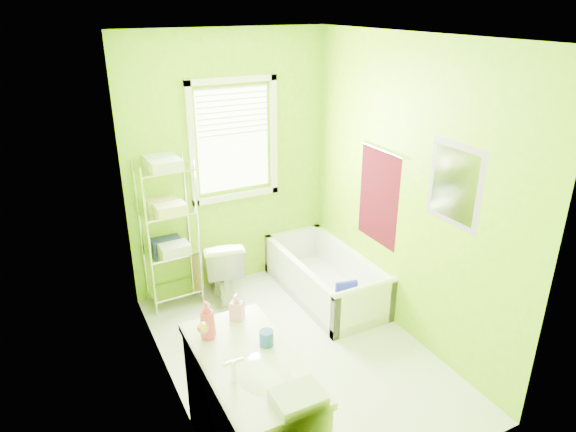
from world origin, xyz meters
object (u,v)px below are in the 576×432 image
bathtub (326,283)px  toilet (222,267)px  wire_shelf_unit (169,218)px  vanity (252,409)px

bathtub → toilet: bearing=154.3°
bathtub → wire_shelf_unit: bearing=157.0°
bathtub → toilet: toilet is taller
wire_shelf_unit → toilet: bearing=-17.0°
toilet → wire_shelf_unit: bearing=-5.3°
bathtub → wire_shelf_unit: (-1.40, 0.60, 0.77)m
vanity → toilet: bearing=75.0°
bathtub → vanity: (-1.49, -1.56, 0.29)m
toilet → wire_shelf_unit: wire_shelf_unit is taller
bathtub → toilet: (-0.95, 0.46, 0.19)m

